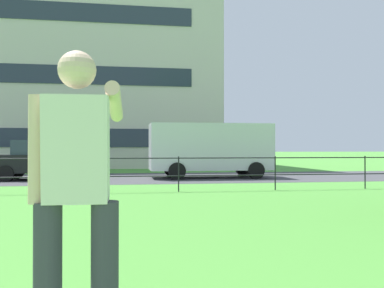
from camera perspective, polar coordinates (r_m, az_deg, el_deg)
name	(u,v)px	position (r m, az deg, el deg)	size (l,w,h in m)	color
street_strip	(92,178)	(17.74, -13.46, -4.54)	(80.00, 6.62, 0.01)	#424247
park_fence	(75,169)	(11.93, -15.65, -3.30)	(28.70, 0.04, 1.00)	black
person_thrower	(77,193)	(2.54, -15.36, -6.38)	(0.53, 0.75, 1.79)	#383842
car_black_left	(44,160)	(17.44, -19.44, -2.04)	(4.00, 1.82, 1.54)	black
panel_van_right	(210,147)	(17.57, 2.49, -0.46)	(5.00, 2.10, 2.24)	silver
apartment_building_background	(32,61)	(33.45, -20.84, 10.44)	(25.84, 13.69, 15.21)	beige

